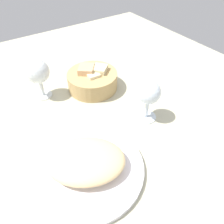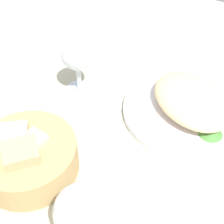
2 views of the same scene
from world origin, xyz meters
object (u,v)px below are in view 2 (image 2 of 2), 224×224
Objects in this scene: bread_basket at (27,156)px; wine_glass_far at (83,213)px; plate at (189,111)px; wine_glass_near at (77,58)px.

bread_basket is 1.30× the size of wine_glass_far.
bread_basket is at bearing 57.11° from plate.
bread_basket is 1.35× the size of wine_glass_near.
bread_basket is (18.14, 28.05, 2.61)cm from plate.
plate is at bearing -93.32° from wine_glass_far.
wine_glass_far reaches higher than wine_glass_near.
bread_basket is at bearing 104.26° from wine_glass_near.
wine_glass_near reaches higher than plate.
plate is 2.08× the size of wine_glass_far.
wine_glass_far is (-21.78, 27.44, 0.37)cm from wine_glass_near.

